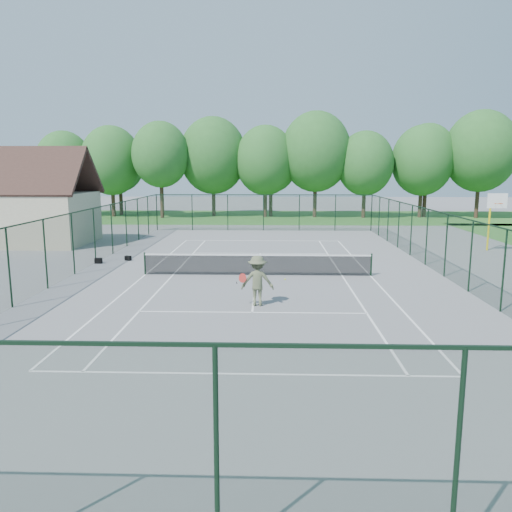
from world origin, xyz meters
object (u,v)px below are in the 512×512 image
at_px(sports_bag_a, 98,261).
at_px(tennis_player, 257,281).
at_px(tennis_net, 257,264).
at_px(basketball_goal, 494,211).

bearing_deg(sports_bag_a, tennis_player, -43.36).
xyz_separation_m(tennis_net, sports_bag_a, (-8.79, 2.81, -0.42)).
xyz_separation_m(sports_bag_a, tennis_player, (8.95, -8.24, 0.80)).
relative_size(basketball_goal, sports_bag_a, 9.64).
relative_size(tennis_net, tennis_player, 5.72).
bearing_deg(basketball_goal, sports_bag_a, -168.58).
height_order(basketball_goal, tennis_player, basketball_goal).
bearing_deg(sports_bag_a, basketball_goal, 10.71).
bearing_deg(tennis_player, sports_bag_a, 137.35).
bearing_deg(tennis_player, basketball_goal, 42.24).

